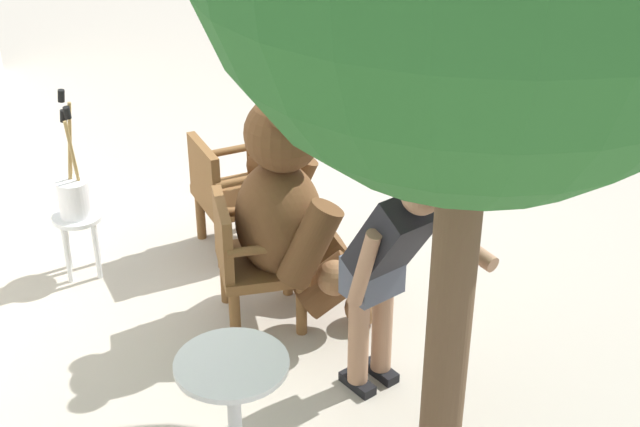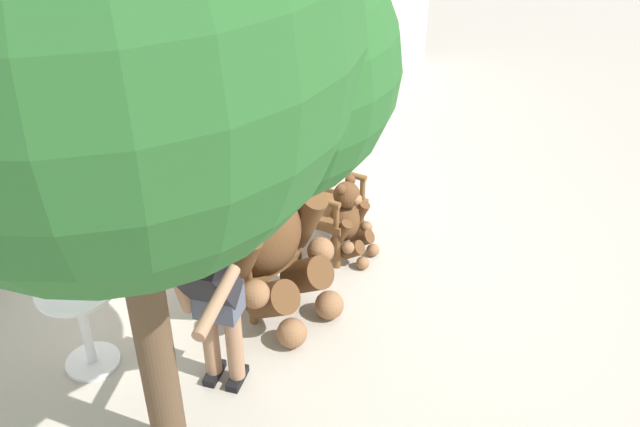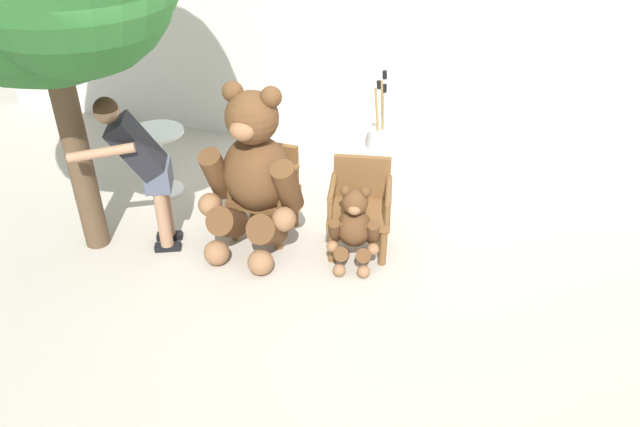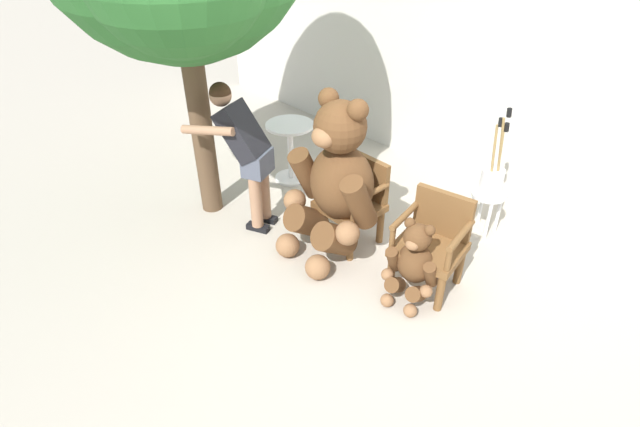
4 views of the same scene
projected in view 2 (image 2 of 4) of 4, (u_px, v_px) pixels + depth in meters
ground_plane at (329, 289)px, 6.04m from camera, size 60.00×60.00×0.00m
back_wall at (130, 64)px, 6.56m from camera, size 10.00×0.16×2.80m
wooden_chair_left at (249, 249)px, 5.74m from camera, size 0.57×0.53×0.86m
wooden_chair_right at (322, 202)px, 6.32m from camera, size 0.65×0.62×0.86m
teddy_bear_large at (271, 230)px, 5.42m from camera, size 0.94×0.90×1.58m
teddy_bear_small at (348, 220)px, 6.23m from camera, size 0.48×0.48×0.78m
person_visitor at (209, 294)px, 4.59m from camera, size 0.72×0.69×1.50m
white_stool at (234, 177)px, 6.90m from camera, size 0.34×0.34×0.46m
brush_bucket at (232, 152)px, 6.75m from camera, size 0.22×0.22×0.90m
round_side_table at (82, 318)px, 5.07m from camera, size 0.56×0.56×0.72m
patio_tree at (129, 38)px, 3.18m from camera, size 2.49×2.37×4.00m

